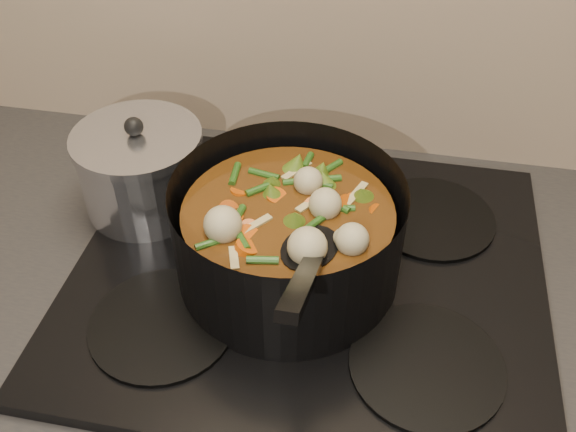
# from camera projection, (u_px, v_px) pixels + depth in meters

# --- Properties ---
(stovetop) EXTENTS (0.62, 0.54, 0.03)m
(stovetop) POSITION_uv_depth(u_px,v_px,m) (309.00, 272.00, 0.87)
(stovetop) COLOR black
(stovetop) RESTS_ON counter
(stockpot) EXTENTS (0.34, 0.41, 0.21)m
(stockpot) POSITION_uv_depth(u_px,v_px,m) (288.00, 236.00, 0.81)
(stockpot) COLOR black
(stockpot) RESTS_ON stovetop
(saucepan) EXTENTS (0.18, 0.18, 0.15)m
(saucepan) POSITION_uv_depth(u_px,v_px,m) (142.00, 170.00, 0.92)
(saucepan) COLOR silver
(saucepan) RESTS_ON stovetop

